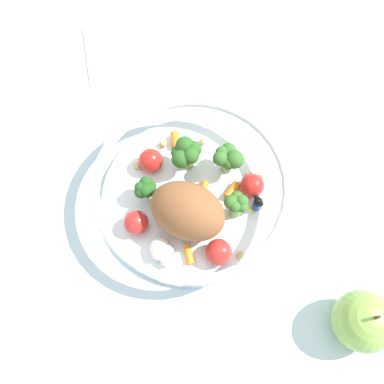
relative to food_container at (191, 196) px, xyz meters
name	(u,v)px	position (x,y,z in m)	size (l,w,h in m)	color
ground_plane	(203,194)	(0.02, 0.01, -0.04)	(2.40, 2.40, 0.00)	silver
food_container	(191,196)	(0.00, 0.00, 0.00)	(0.25, 0.25, 0.08)	white
loose_apple	(363,321)	(0.11, -0.23, 0.00)	(0.07, 0.07, 0.08)	#8CB74C
folded_napkin	(124,49)	(0.02, 0.28, -0.03)	(0.11, 0.11, 0.01)	white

